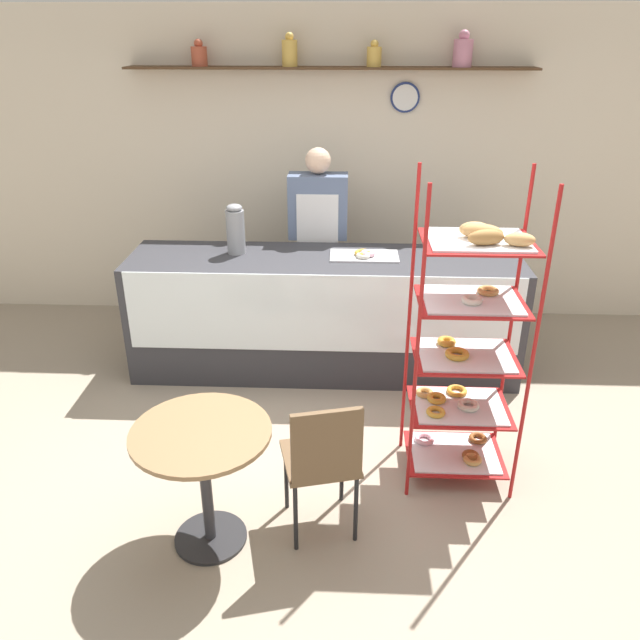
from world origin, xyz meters
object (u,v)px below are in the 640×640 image
(person_worker, at_px, (318,241))
(cafe_chair, at_px, (323,457))
(pastry_rack, at_px, (466,347))
(donut_tray_counter, at_px, (364,255))
(coffee_carafe, at_px, (235,229))
(cafe_table, at_px, (203,459))

(person_worker, bearing_deg, cafe_chair, -86.72)
(person_worker, bearing_deg, pastry_rack, -62.62)
(person_worker, relative_size, cafe_chair, 1.94)
(person_worker, bearing_deg, donut_tray_counter, -52.28)
(cafe_chair, bearing_deg, donut_tray_counter, -111.17)
(pastry_rack, height_order, person_worker, pastry_rack)
(coffee_carafe, relative_size, donut_tray_counter, 0.74)
(person_worker, height_order, coffee_carafe, person_worker)
(pastry_rack, xyz_separation_m, person_worker, (-0.93, 1.79, 0.03))
(pastry_rack, bearing_deg, cafe_chair, -143.85)
(donut_tray_counter, bearing_deg, person_worker, 127.72)
(donut_tray_counter, bearing_deg, cafe_chair, -97.19)
(cafe_table, bearing_deg, cafe_chair, 6.00)
(coffee_carafe, bearing_deg, person_worker, 35.43)
(coffee_carafe, bearing_deg, pastry_rack, -41.53)
(pastry_rack, height_order, cafe_chair, pastry_rack)
(cafe_table, relative_size, cafe_chair, 0.83)
(coffee_carafe, bearing_deg, cafe_table, -86.12)
(person_worker, bearing_deg, coffee_carafe, -144.57)
(pastry_rack, distance_m, cafe_chair, 1.04)
(coffee_carafe, xyz_separation_m, donut_tray_counter, (0.98, -0.05, -0.17))
(cafe_table, distance_m, donut_tray_counter, 2.17)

